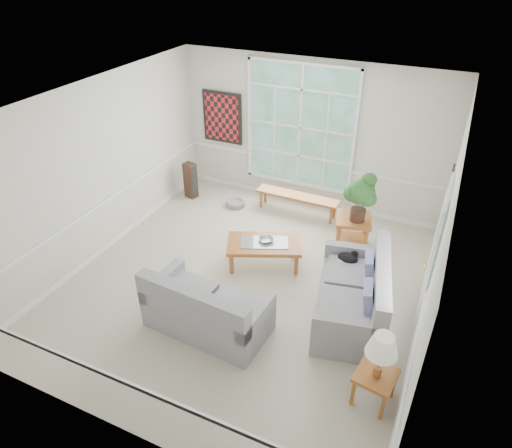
{
  "coord_description": "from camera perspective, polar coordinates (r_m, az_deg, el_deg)",
  "views": [
    {
      "loc": [
        2.61,
        -5.27,
        4.86
      ],
      "look_at": [
        0.1,
        0.2,
        1.05
      ],
      "focal_mm": 32.0,
      "sensor_mm": 36.0,
      "label": 1
    }
  ],
  "objects": [
    {
      "name": "wall_back",
      "position": [
        9.29,
        6.77,
        10.94
      ],
      "size": [
        5.5,
        0.02,
        3.0
      ],
      "primitive_type": "cube",
      "color": "silver",
      "rests_on": "ground"
    },
    {
      "name": "wall_left",
      "position": [
        8.23,
        -19.09,
        6.41
      ],
      "size": [
        0.02,
        6.0,
        3.0
      ],
      "primitive_type": "cube",
      "color": "silver",
      "rests_on": "ground"
    },
    {
      "name": "loveseat_right",
      "position": [
        6.84,
        11.91,
        -8.04
      ],
      "size": [
        1.31,
        2.01,
        1.01
      ],
      "primitive_type": "cube",
      "rotation": [
        0.0,
        0.0,
        0.2
      ],
      "color": "gray",
      "rests_on": "floor"
    },
    {
      "name": "entry_door",
      "position": [
        6.99,
        21.32,
        -3.17
      ],
      "size": [
        0.08,
        0.9,
        2.1
      ],
      "primitive_type": "cube",
      "color": "white",
      "rests_on": "floor"
    },
    {
      "name": "wall_front",
      "position": [
        4.82,
        -17.73,
        -13.86
      ],
      "size": [
        5.5,
        0.02,
        3.0
      ],
      "primitive_type": "cube",
      "color": "silver",
      "rests_on": "ground"
    },
    {
      "name": "window_bench",
      "position": [
        9.41,
        5.15,
        2.52
      ],
      "size": [
        1.72,
        0.36,
        0.4
      ],
      "primitive_type": "cube",
      "rotation": [
        0.0,
        0.0,
        -0.02
      ],
      "color": "#9A5524",
      "rests_on": "floor"
    },
    {
      "name": "coffee_table",
      "position": [
        7.86,
        1.01,
        -3.73
      ],
      "size": [
        1.41,
        1.12,
        0.46
      ],
      "primitive_type": "cube",
      "rotation": [
        0.0,
        0.0,
        0.41
      ],
      "color": "#9A5524",
      "rests_on": "floor"
    },
    {
      "name": "wall_right",
      "position": [
        6.25,
        21.89,
        -2.82
      ],
      "size": [
        0.02,
        6.0,
        3.0
      ],
      "primitive_type": "cube",
      "color": "silver",
      "rests_on": "ground"
    },
    {
      "name": "door_sidelight",
      "position": [
        6.42,
        20.88,
        -5.44
      ],
      "size": [
        0.08,
        0.26,
        1.9
      ],
      "primitive_type": "cube",
      "color": "white",
      "rests_on": "wall_right"
    },
    {
      "name": "pewter_bowl",
      "position": [
        7.74,
        1.29,
        -1.94
      ],
      "size": [
        0.43,
        0.43,
        0.07
      ],
      "primitive_type": "imported",
      "rotation": [
        0.0,
        0.0,
        0.79
      ],
      "color": "gray",
      "rests_on": "coffee_table"
    },
    {
      "name": "floor",
      "position": [
        7.63,
        -1.32,
        -7.28
      ],
      "size": [
        5.5,
        6.0,
        0.01
      ],
      "primitive_type": "cube",
      "color": "#B5AC9A",
      "rests_on": "ground"
    },
    {
      "name": "ceiling",
      "position": [
        6.16,
        -1.68,
        14.79
      ],
      "size": [
        5.5,
        6.0,
        0.02
      ],
      "primitive_type": "cube",
      "color": "white",
      "rests_on": "ground"
    },
    {
      "name": "floor_speaker",
      "position": [
        9.98,
        -8.19,
        5.42
      ],
      "size": [
        0.28,
        0.24,
        0.79
      ],
      "primitive_type": "cube",
      "rotation": [
        0.0,
        0.0,
        -0.24
      ],
      "color": "#362017",
      "rests_on": "floor"
    },
    {
      "name": "side_table",
      "position": [
        6.03,
        14.49,
        -19.15
      ],
      "size": [
        0.52,
        0.52,
        0.47
      ],
      "primitive_type": "cube",
      "rotation": [
        0.0,
        0.0,
        -0.15
      ],
      "color": "#9A5524",
      "rests_on": "floor"
    },
    {
      "name": "pet_bed",
      "position": [
        9.68,
        -2.56,
        2.58
      ],
      "size": [
        0.43,
        0.43,
        0.12
      ],
      "primitive_type": "cylinder",
      "rotation": [
        0.0,
        0.0,
        0.08
      ],
      "color": "slate",
      "rests_on": "floor"
    },
    {
      "name": "table_lamp",
      "position": [
        5.6,
        15.28,
        -15.68
      ],
      "size": [
        0.51,
        0.51,
        0.65
      ],
      "primitive_type": null,
      "rotation": [
        0.0,
        0.0,
        -0.49
      ],
      "color": "silver",
      "rests_on": "side_table"
    },
    {
      "name": "houseplant",
      "position": [
        8.02,
        12.88,
        3.24
      ],
      "size": [
        0.62,
        0.62,
        0.91
      ],
      "primitive_type": null,
      "rotation": [
        0.0,
        0.0,
        -0.18
      ],
      "color": "#255120",
      "rests_on": "end_table"
    },
    {
      "name": "wall_frame_far",
      "position": [
        8.12,
        23.21,
        5.58
      ],
      "size": [
        0.04,
        0.26,
        0.32
      ],
      "primitive_type": "cube",
      "color": "black",
      "rests_on": "wall_right"
    },
    {
      "name": "end_table",
      "position": [
        8.45,
        11.92,
        -1.03
      ],
      "size": [
        0.74,
        0.74,
        0.61
      ],
      "primitive_type": "cube",
      "rotation": [
        0.0,
        0.0,
        0.24
      ],
      "color": "#9A5524",
      "rests_on": "floor"
    },
    {
      "name": "wall_art",
      "position": [
        9.94,
        -4.25,
        13.13
      ],
      "size": [
        0.9,
        0.06,
        1.1
      ],
      "primitive_type": "cube",
      "color": "maroon",
      "rests_on": "wall_back"
    },
    {
      "name": "loveseat_front",
      "position": [
        6.58,
        -6.1,
        -9.67
      ],
      "size": [
        1.8,
        1.02,
        0.94
      ],
      "primitive_type": "cube",
      "rotation": [
        0.0,
        0.0,
        -0.07
      ],
      "color": "gray",
      "rests_on": "floor"
    },
    {
      "name": "cat",
      "position": [
        7.3,
        11.4,
        -4.16
      ],
      "size": [
        0.38,
        0.32,
        0.15
      ],
      "primitive_type": "ellipsoid",
      "rotation": [
        0.0,
        0.0,
        0.37
      ],
      "color": "black",
      "rests_on": "loveseat_right"
    },
    {
      "name": "window_back",
      "position": [
        9.26,
        5.55,
        11.93
      ],
      "size": [
        2.3,
        0.08,
        2.4
      ],
      "primitive_type": "cube",
      "color": "white",
      "rests_on": "wall_back"
    },
    {
      "name": "wall_frame_near",
      "position": [
        7.76,
        22.97,
        4.4
      ],
      "size": [
        0.04,
        0.26,
        0.32
      ],
      "primitive_type": "cube",
      "color": "black",
      "rests_on": "wall_right"
    }
  ]
}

